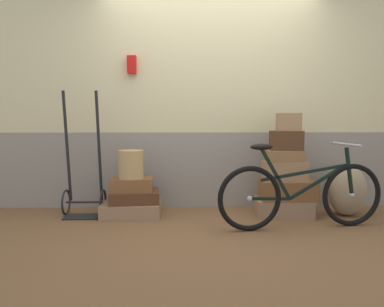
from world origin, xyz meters
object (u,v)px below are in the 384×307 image
suitcase_7 (286,141)px  luggage_trolley (84,187)px  suitcase_3 (283,207)px  burlap_sack (347,190)px  suitcase_8 (289,122)px  suitcase_0 (132,209)px  wicker_basket (131,164)px  suitcase_2 (132,184)px  suitcase_5 (284,171)px  bicycle (301,194)px  suitcase_1 (135,196)px  suitcase_4 (288,190)px  suitcase_6 (284,156)px

suitcase_7 → luggage_trolley: 2.26m
suitcase_3 → burlap_sack: (0.69, -0.03, 0.19)m
suitcase_8 → burlap_sack: bearing=1.5°
suitcase_0 → wicker_basket: wicker_basket is taller
luggage_trolley → suitcase_2: bearing=-2.0°
suitcase_8 → wicker_basket: bearing=-173.5°
suitcase_2 → suitcase_5: 1.67m
suitcase_8 → bicycle: size_ratio=0.15×
suitcase_1 → suitcase_5: bearing=-6.1°
suitcase_7 → wicker_basket: size_ratio=1.13×
suitcase_4 → suitcase_7: 0.54m
suitcase_3 → suitcase_6: bearing=125.0°
suitcase_4 → bicycle: bearing=-88.6°
wicker_basket → suitcase_8: bearing=0.5°
suitcase_6 → suitcase_7: suitcase_7 is taller
suitcase_6 → suitcase_8: bearing=11.3°
burlap_sack → bicycle: bicycle is taller
suitcase_1 → suitcase_6: bearing=-6.2°
suitcase_5 → luggage_trolley: 2.19m
luggage_trolley → wicker_basket: bearing=-4.7°
suitcase_3 → suitcase_6: 0.57m
suitcase_1 → burlap_sack: size_ratio=0.95×
suitcase_4 → suitcase_7: suitcase_7 is taller
suitcase_0 → suitcase_3: (1.66, -0.01, 0.01)m
suitcase_1 → suitcase_5: suitcase_5 is taller
suitcase_1 → wicker_basket: wicker_basket is taller
suitcase_6 → suitcase_7: 0.17m
bicycle → suitcase_1: bearing=162.7°
suitcase_8 → burlap_sack: 0.98m
suitcase_2 → suitcase_7: (1.67, -0.02, 0.47)m
suitcase_3 → bicycle: (0.03, -0.49, 0.25)m
suitcase_7 → suitcase_8: size_ratio=1.36×
suitcase_0 → suitcase_6: size_ratio=1.58×
wicker_basket → suitcase_3: bearing=-0.3°
suitcase_2 → suitcase_8: bearing=-3.5°
suitcase_4 → luggage_trolley: (-2.22, 0.06, 0.04)m
suitcase_5 → wicker_basket: size_ratio=1.49×
suitcase_6 → suitcase_8: (0.05, 0.01, 0.37)m
wicker_basket → bicycle: bicycle is taller
suitcase_3 → wicker_basket: (-1.66, 0.01, 0.48)m
burlap_sack → suitcase_6: bearing=176.9°
suitcase_1 → luggage_trolley: luggage_trolley is taller
suitcase_3 → burlap_sack: 0.71m
suitcase_4 → suitcase_5: suitcase_5 is taller
suitcase_1 → suitcase_3: 1.63m
suitcase_5 → luggage_trolley: size_ratio=0.33×
suitcase_3 → suitcase_8: size_ratio=2.34×
suitcase_4 → suitcase_8: size_ratio=2.33×
suitcase_6 → suitcase_7: size_ratio=1.16×
suitcase_5 → suitcase_1: bearing=179.3°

